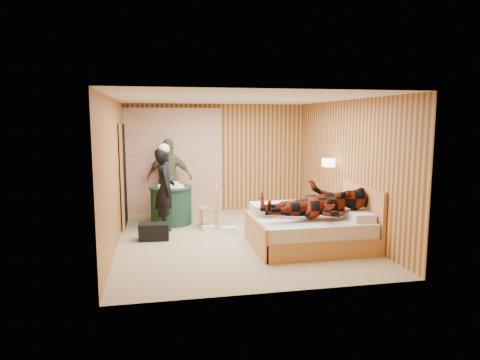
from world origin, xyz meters
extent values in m
cube|color=tan|center=(0.00, 0.00, 0.00)|extent=(4.20, 5.00, 0.01)
cube|color=white|center=(0.00, 0.00, 2.50)|extent=(4.20, 5.00, 0.01)
cube|color=#DB9554|center=(0.00, 2.50, 1.25)|extent=(4.20, 0.02, 2.50)
cube|color=#DB9554|center=(-2.10, 0.00, 1.25)|extent=(0.02, 5.00, 2.50)
cube|color=#DB9554|center=(2.10, 0.00, 1.25)|extent=(0.02, 5.00, 2.50)
cube|color=beige|center=(-1.00, 2.43, 1.20)|extent=(2.20, 0.08, 2.40)
cube|color=black|center=(-2.06, 1.40, 1.02)|extent=(0.06, 0.90, 2.05)
cylinder|color=gold|center=(2.00, 0.45, 1.30)|extent=(0.18, 0.04, 0.04)
cube|color=#FFEEB2|center=(1.92, 0.45, 1.30)|extent=(0.18, 0.24, 0.16)
cube|color=#E9995F|center=(1.10, -0.73, 0.14)|extent=(1.86, 1.49, 0.28)
cube|color=white|center=(1.10, -0.73, 0.40)|extent=(1.81, 1.43, 0.23)
cube|color=#E9995F|center=(0.17, -0.73, 0.26)|extent=(0.06, 1.49, 0.52)
cube|color=#E9995F|center=(2.06, -0.73, 0.51)|extent=(0.06, 1.49, 1.02)
cube|color=white|center=(1.83, -1.09, 0.58)|extent=(0.35, 0.51, 0.13)
cube|color=white|center=(1.83, -0.38, 0.58)|extent=(0.35, 0.51, 0.13)
cube|color=white|center=(0.77, -0.31, 0.60)|extent=(1.12, 0.56, 0.17)
cube|color=#E9995F|center=(1.88, 0.56, 0.28)|extent=(0.41, 0.56, 0.56)
cube|color=#E9995F|center=(1.88, 0.56, 0.46)|extent=(0.43, 0.58, 0.03)
cylinder|color=#20452E|center=(-1.12, 1.35, 0.38)|extent=(0.83, 0.83, 0.76)
cylinder|color=#20452E|center=(-1.12, 1.35, 0.76)|extent=(0.89, 0.89, 0.03)
cube|color=white|center=(-1.12, 1.35, 0.78)|extent=(0.62, 0.62, 0.01)
cube|color=#E9995F|center=(-1.12, 1.97, 0.45)|extent=(0.54, 0.54, 0.05)
cube|color=#E9995F|center=(-1.06, 2.15, 0.70)|extent=(0.41, 0.18, 0.46)
cylinder|color=#E9995F|center=(-1.34, 1.87, 0.21)|extent=(0.04, 0.04, 0.43)
cylinder|color=#E9995F|center=(-0.90, 2.07, 0.21)|extent=(0.04, 0.04, 0.43)
cube|color=#E9995F|center=(-0.41, 0.90, 0.40)|extent=(0.44, 0.44, 0.04)
cube|color=#E9995F|center=(-0.24, 0.87, 0.62)|extent=(0.11, 0.37, 0.41)
cylinder|color=#E9995F|center=(-0.53, 1.08, 0.19)|extent=(0.04, 0.04, 0.38)
cylinder|color=#E9995F|center=(-0.29, 0.72, 0.19)|extent=(0.04, 0.04, 0.38)
cube|color=black|center=(-1.48, 0.19, 0.15)|extent=(0.54, 0.31, 0.30)
cube|color=white|center=(-0.44, 0.62, 0.05)|extent=(0.25, 0.14, 0.11)
cube|color=white|center=(-0.09, 0.35, 0.07)|extent=(0.31, 0.16, 0.13)
imported|color=black|center=(-1.25, 0.90, 0.80)|extent=(0.42, 0.61, 1.60)
imported|color=brown|center=(-1.12, 2.10, 0.86)|extent=(1.09, 0.70, 1.72)
imported|color=maroon|center=(1.15, -0.93, 0.94)|extent=(0.86, 0.67, 1.77)
imported|color=white|center=(1.88, 0.51, 0.57)|extent=(0.17, 0.23, 0.02)
imported|color=white|center=(1.88, 0.51, 0.59)|extent=(0.19, 0.24, 0.02)
imported|color=white|center=(1.88, 0.69, 0.61)|extent=(0.11, 0.11, 0.09)
imported|color=white|center=(-1.02, 1.30, 0.84)|extent=(0.14, 0.14, 0.10)
camera|label=1|loc=(-1.42, -7.41, 2.14)|focal=32.00mm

